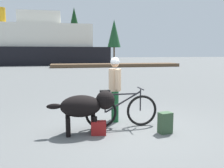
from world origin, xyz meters
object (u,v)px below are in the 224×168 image
Objects in this scene: person_cyclist at (115,83)px; ferry_boat at (25,45)px; bicycle at (121,110)px; backpack at (165,123)px; dog at (86,106)px; handbag_pannier at (99,128)px.

ferry_boat reaches higher than person_cyclist.
bicycle is 1.06× the size of person_cyclist.
bicycle reaches higher than backpack.
bicycle is 0.92m from dog.
handbag_pannier is at bearing -120.71° from person_cyclist.
backpack is at bearing -52.84° from person_cyclist.
ferry_boat reaches higher than bicycle.
handbag_pannier is (-0.57, -0.96, -0.83)m from person_cyclist.
dog is at bearing -162.97° from bicycle.
ferry_boat is (-7.56, 32.58, 2.57)m from backpack.
dog reaches higher than bicycle.
person_cyclist is 1.12× the size of dog.
ferry_boat is at bearing 102.00° from person_cyclist.
backpack is (1.70, -0.36, -0.39)m from dog.
person_cyclist is at bearing 44.27° from dog.
handbag_pannier is (-1.45, 0.20, -0.08)m from backpack.
bicycle is at bearing -78.14° from ferry_boat.
handbag_pannier is (0.25, -0.16, -0.47)m from dog.
bicycle is at bearing 17.03° from dog.
bicycle is 0.78m from handbag_pannier.
bicycle is 32.75m from ferry_boat.
bicycle is 1.19× the size of dog.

